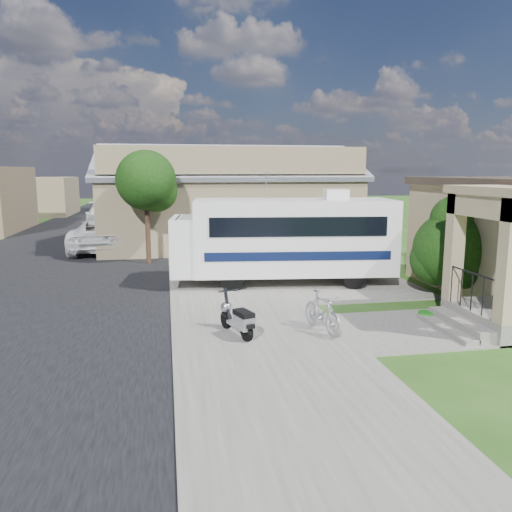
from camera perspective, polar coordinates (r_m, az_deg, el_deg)
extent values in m
plane|color=#214813|center=(12.54, 4.31, -7.71)|extent=(120.00, 120.00, 0.00)
cube|color=black|center=(22.35, -21.57, -0.60)|extent=(9.00, 80.00, 0.02)
cube|color=#5E5C55|center=(21.99, -4.74, -0.05)|extent=(4.00, 80.00, 0.06)
cube|color=#5E5C55|center=(17.11, 5.42, -2.90)|extent=(7.00, 6.00, 0.05)
cube|color=#5E5C55|center=(12.73, 18.80, -7.83)|extent=(4.00, 3.00, 0.05)
cube|color=black|center=(16.75, 20.46, 2.07)|extent=(0.04, 1.10, 1.20)
cube|color=#5E5C55|center=(13.33, 25.93, -6.51)|extent=(1.60, 2.40, 0.50)
cube|color=#5E5C55|center=(12.80, 22.25, -7.32)|extent=(0.40, 2.16, 0.32)
cube|color=#5E5C55|center=(12.64, 20.87, -7.82)|extent=(0.35, 2.16, 0.16)
cube|color=tan|center=(13.48, 21.74, 0.93)|extent=(0.35, 0.35, 2.70)
cube|color=tan|center=(11.82, 26.95, -0.60)|extent=(0.35, 0.35, 2.70)
cube|color=tan|center=(12.52, 24.52, 5.19)|extent=(0.35, 2.40, 0.50)
cylinder|color=black|center=(12.64, 23.56, -1.81)|extent=(0.04, 1.70, 0.04)
cube|color=#7B684D|center=(25.83, -3.44, 5.37)|extent=(12.00, 8.00, 3.60)
cube|color=slate|center=(23.77, -2.91, 10.67)|extent=(12.50, 4.40, 1.78)
cube|color=slate|center=(27.75, -3.98, 10.52)|extent=(12.50, 4.40, 1.78)
cube|color=slate|center=(25.78, -3.51, 12.15)|extent=(12.50, 0.50, 0.22)
cube|color=#7B684D|center=(21.89, -2.27, 10.76)|extent=(11.76, 0.20, 1.30)
cube|color=#7B684D|center=(47.17, -25.03, 6.20)|extent=(8.00, 7.00, 3.20)
cylinder|color=#301F15|center=(20.71, -12.28, 3.47)|extent=(0.20, 0.20, 3.15)
sphere|color=black|center=(20.59, -12.47, 8.45)|extent=(2.40, 2.40, 2.40)
sphere|color=black|center=(20.80, -11.29, 7.26)|extent=(1.68, 1.68, 1.68)
cylinder|color=#301F15|center=(30.66, -11.66, 5.58)|extent=(0.20, 0.20, 3.29)
sphere|color=black|center=(30.59, -11.78, 9.10)|extent=(2.40, 2.40, 2.40)
sphere|color=black|center=(30.79, -10.99, 8.25)|extent=(1.68, 1.68, 1.68)
cylinder|color=#301F15|center=(39.65, -11.35, 6.28)|extent=(0.20, 0.20, 3.01)
sphere|color=black|center=(39.59, -11.44, 8.77)|extent=(2.40, 2.40, 2.40)
sphere|color=black|center=(39.79, -10.83, 8.17)|extent=(1.68, 1.68, 1.68)
cube|color=white|center=(16.56, 4.31, 2.30)|extent=(6.70, 3.02, 2.41)
cube|color=white|center=(16.48, -8.23, 1.22)|extent=(0.98, 2.27, 1.85)
cube|color=black|center=(16.43, -8.85, 2.97)|extent=(0.27, 1.96, 0.83)
cube|color=black|center=(15.35, 4.95, 3.34)|extent=(5.48, 0.64, 0.60)
cube|color=black|center=(17.66, 3.80, 4.19)|extent=(5.48, 0.64, 0.60)
cube|color=#0A1335|center=(15.48, 4.90, -0.02)|extent=(5.80, 0.66, 0.28)
cube|color=#0A1335|center=(17.77, 3.76, 1.25)|extent=(5.80, 0.66, 0.28)
cube|color=white|center=(16.69, 9.13, 6.99)|extent=(0.81, 0.73, 0.32)
cylinder|color=#A5A5AD|center=(16.32, 1.14, 8.09)|extent=(0.04, 0.04, 0.93)
cylinder|color=black|center=(15.60, -2.79, -2.63)|extent=(0.76, 0.34, 0.74)
cylinder|color=black|center=(17.59, -2.91, -1.22)|extent=(0.76, 0.34, 0.74)
cylinder|color=black|center=(16.14, 11.17, -2.39)|extent=(0.76, 0.34, 0.74)
cylinder|color=black|center=(18.07, 9.51, -1.05)|extent=(0.76, 0.34, 0.74)
cylinder|color=#301F15|center=(16.04, 21.23, -2.83)|extent=(0.18, 0.18, 0.90)
sphere|color=black|center=(15.86, 21.46, 0.73)|extent=(2.24, 2.24, 2.24)
sphere|color=black|center=(16.32, 22.28, 2.50)|extent=(1.79, 1.79, 1.79)
sphere|color=black|center=(15.93, 19.93, -0.37)|extent=(1.57, 1.57, 1.57)
sphere|color=black|center=(15.77, 22.69, -1.05)|extent=(1.34, 1.34, 1.34)
sphere|color=black|center=(15.75, 21.66, 3.95)|extent=(1.34, 1.34, 1.34)
cylinder|color=black|center=(11.06, -1.07, -8.64)|extent=(0.24, 0.43, 0.41)
cylinder|color=black|center=(11.94, -3.42, -7.26)|extent=(0.24, 0.43, 0.41)
cube|color=#A5A5AD|center=(11.44, -2.18, -7.72)|extent=(0.43, 0.58, 0.08)
cube|color=#A5A5AD|center=(11.08, -1.30, -7.58)|extent=(0.47, 0.59, 0.28)
cube|color=black|center=(11.07, -1.42, -6.59)|extent=(0.45, 0.62, 0.11)
cube|color=black|center=(10.89, -0.72, -8.00)|extent=(0.22, 0.23, 0.09)
cylinder|color=black|center=(11.78, -3.29, -5.59)|extent=(0.17, 0.33, 0.78)
sphere|color=#A5A5AD|center=(11.85, -3.43, -5.82)|extent=(0.26, 0.26, 0.26)
sphere|color=black|center=(11.92, -3.59, -5.74)|extent=(0.11, 0.11, 0.11)
cylinder|color=black|center=(11.62, -3.15, -3.98)|extent=(0.50, 0.20, 0.03)
cube|color=black|center=(11.91, -3.42, -6.74)|extent=(0.21, 0.29, 0.06)
imported|color=#A5A5AD|center=(11.72, 7.52, -6.63)|extent=(0.78, 1.62, 0.94)
imported|color=white|center=(24.75, -16.91, 2.46)|extent=(2.78, 5.83, 1.60)
imported|color=white|center=(32.45, -16.69, 4.25)|extent=(3.31, 6.42, 1.78)
cylinder|color=#1A6F16|center=(13.49, 18.86, -6.55)|extent=(0.40, 0.40, 0.18)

